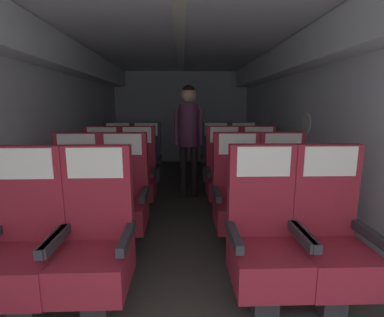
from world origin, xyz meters
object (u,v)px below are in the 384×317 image
Objects in this scene: seat_c_right_window at (224,177)px; seat_d_left_window at (118,164)px; seat_b_right_window at (237,200)px; seat_c_left_aisle at (137,177)px; seat_b_left_aisle at (123,201)px; seat_c_right_aisle at (259,177)px; seat_a_right_window at (264,243)px; seat_d_right_window at (216,163)px; seat_b_left_window at (77,201)px; seat_c_left_window at (102,178)px; seat_a_left_window at (25,248)px; seat_a_right_aisle at (330,242)px; seat_a_left_aisle at (96,246)px; seat_d_left_aisle at (146,164)px; flight_attendant at (189,129)px; seat_b_right_aisle at (283,199)px; seat_d_right_aisle at (244,163)px.

seat_d_left_window is (-1.54, 0.87, 0.00)m from seat_c_right_window.
seat_b_right_window is 1.00× the size of seat_c_left_aisle.
seat_c_right_aisle is at bearing 29.44° from seat_b_left_aisle.
seat_a_right_window and seat_d_right_window have the same top height.
seat_c_right_window is at bearing 29.66° from seat_b_left_window.
seat_a_right_window is 1.00× the size of seat_c_right_aisle.
seat_b_left_aisle is 1.10m from seat_b_right_window.
seat_a_right_window is 1.00× the size of seat_c_left_window.
seat_a_left_window is 1.00× the size of seat_c_left_aisle.
seat_b_left_aisle is at bearing 141.30° from seat_a_right_window.
seat_a_right_aisle is at bearing -48.90° from seat_c_left_aisle.
seat_a_left_window and seat_a_left_aisle have the same top height.
seat_d_right_window is at bearing 38.47° from seat_c_left_aisle.
seat_c_left_window is (-0.44, 0.86, 0.00)m from seat_b_left_aisle.
seat_d_right_window is at bearing 0.98° from seat_d_left_aisle.
flight_attendant is (-0.43, -0.22, 0.56)m from seat_d_right_window.
seat_b_left_aisle is at bearing -0.94° from seat_b_left_window.
seat_a_left_window is 0.67× the size of flight_attendant.
seat_a_left_aisle is at bearing -80.57° from seat_d_left_window.
seat_b_right_window is 1.78m from seat_d_right_window.
seat_b_left_window and seat_c_right_window have the same top height.
seat_a_right_window is 1.00× the size of seat_b_left_window.
seat_b_right_aisle is 1.87m from flight_attendant.
seat_b_right_aisle is at bearing 0.66° from seat_b_right_window.
flight_attendant is (0.67, 0.66, 0.56)m from seat_c_left_aisle.
seat_b_left_window is 1.54m from seat_b_right_window.
seat_b_left_window is 1.00× the size of seat_c_left_window.
seat_b_right_aisle is at bearing -48.63° from seat_d_left_aisle.
seat_a_left_window is at bearing -116.03° from seat_b_left_aisle.
seat_d_right_aisle is 1.07m from flight_attendant.
seat_d_right_aisle is at bearing 63.58° from seat_c_right_window.
seat_c_left_aisle is 1.55m from seat_c_right_aisle.
seat_c_right_window and seat_d_left_aisle have the same top height.
seat_a_left_aisle is 1.00× the size of seat_b_left_window.
seat_a_left_aisle and seat_c_left_aisle have the same top height.
seat_a_left_aisle and seat_d_left_aisle have the same top height.
seat_a_right_aisle is 1.00× the size of seat_b_right_aisle.
seat_b_left_aisle is 1.00× the size of seat_d_right_aisle.
seat_c_right_window is 0.97m from flight_attendant.
seat_b_left_aisle and seat_b_right_aisle have the same top height.
seat_c_left_aisle is at bearing 140.67° from seat_b_right_window.
seat_a_left_window is 1.54m from seat_a_right_window.
seat_c_right_aisle is 0.45m from seat_c_right_window.
seat_a_right_window is at bearing -89.54° from seat_b_right_window.
seat_a_right_window is 3.05m from seat_d_left_window.
seat_d_left_window is (-1.54, 2.64, 0.00)m from seat_a_right_window.
seat_d_right_aisle is (1.98, 0.02, 0.00)m from seat_d_left_window.
seat_b_right_aisle is 1.00m from seat_c_right_window.
seat_a_right_aisle is at bearing -89.89° from seat_b_right_aisle.
seat_a_left_aisle is at bearing -120.03° from seat_d_right_aisle.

